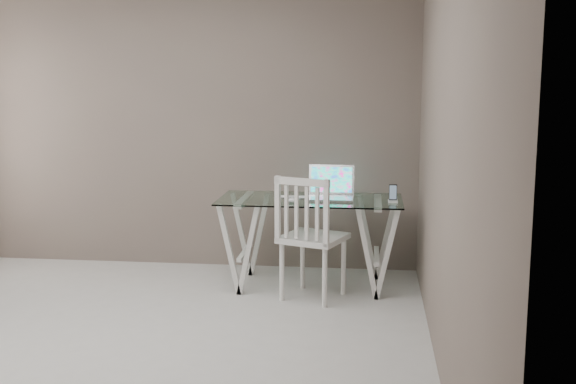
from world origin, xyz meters
name	(u,v)px	position (x,y,z in m)	size (l,w,h in m)	color
room	(95,82)	(-0.06, 0.02, 1.72)	(4.50, 4.52, 2.71)	#ADABA6
desk	(310,242)	(1.09, 1.65, 0.38)	(1.50, 0.70, 0.75)	silver
chair	(309,232)	(1.11, 1.29, 0.55)	(0.58, 0.58, 0.99)	silver
laptop	(331,190)	(1.25, 1.72, 0.81)	(0.38, 0.35, 0.26)	silver
keyboard	(292,197)	(0.93, 1.71, 0.75)	(0.25, 0.11, 0.01)	silver
mouse	(292,200)	(0.96, 1.47, 0.76)	(0.11, 0.06, 0.03)	white
phone_dock	(393,197)	(1.76, 1.58, 0.79)	(0.08, 0.08, 0.14)	white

